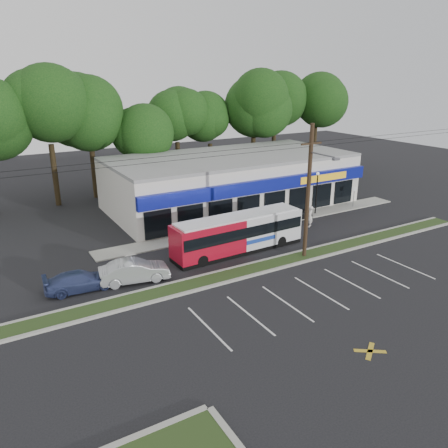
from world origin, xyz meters
name	(u,v)px	position (x,y,z in m)	size (l,w,h in m)	color
ground	(281,270)	(0.00, 0.00, 0.00)	(120.00, 120.00, 0.00)	black
grass_strip	(272,264)	(0.00, 1.00, 0.06)	(40.00, 1.60, 0.12)	#2B3D19
curb_south	(279,268)	(0.00, 0.15, 0.07)	(40.00, 0.25, 0.14)	#9E9E93
curb_north	(265,260)	(0.00, 1.85, 0.07)	(40.00, 0.25, 0.14)	#9E9E93
sidewalk	(265,223)	(5.00, 9.00, 0.05)	(32.00, 2.20, 0.10)	#9E9E93
strip_mall	(231,180)	(5.50, 15.91, 2.65)	(25.00, 12.55, 5.30)	silver
utility_pole	(307,188)	(2.83, 0.93, 5.41)	(50.00, 2.77, 10.00)	black
lamp_post	(317,188)	(11.00, 8.80, 2.67)	(0.30, 0.30, 4.25)	black
sign_post	(354,193)	(16.00, 8.57, 1.56)	(0.45, 0.10, 2.23)	#59595E
tree_line	(176,117)	(4.00, 26.00, 8.42)	(46.76, 6.76, 11.83)	black
metrobus	(239,232)	(-0.73, 4.50, 1.56)	(11.02, 2.68, 2.95)	#A50C20
car_dark	(293,213)	(7.94, 8.50, 0.66)	(1.56, 3.88, 1.32)	black
car_silver	(134,271)	(-9.55, 3.50, 0.76)	(1.61, 4.61, 1.52)	#9EA2A5
car_blue	(80,281)	(-13.00, 4.10, 0.64)	(1.79, 4.40, 1.28)	navy
pedestrian_a	(310,217)	(7.99, 6.16, 0.97)	(0.71, 0.46, 1.93)	silver
pedestrian_b	(262,218)	(4.21, 8.32, 0.86)	(0.83, 0.65, 1.72)	beige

